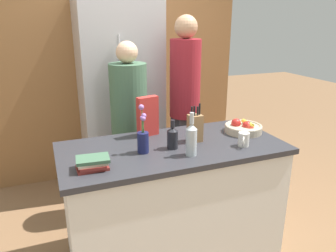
# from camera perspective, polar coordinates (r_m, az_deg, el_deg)

# --- Properties ---
(ground_plane) EXTENTS (14.00, 14.00, 0.00)m
(ground_plane) POSITION_cam_1_polar(r_m,az_deg,el_deg) (2.85, 0.75, -20.42)
(ground_plane) COLOR brown
(kitchen_island) EXTENTS (1.63, 0.77, 0.90)m
(kitchen_island) POSITION_cam_1_polar(r_m,az_deg,el_deg) (2.59, 0.79, -12.64)
(kitchen_island) COLOR silver
(kitchen_island) RESTS_ON ground_plane
(back_wall_wood) EXTENTS (2.83, 0.12, 2.60)m
(back_wall_wood) POSITION_cam_1_polar(r_m,az_deg,el_deg) (3.83, -8.61, 10.91)
(back_wall_wood) COLOR olive
(back_wall_wood) RESTS_ON ground_plane
(refrigerator) EXTENTS (0.81, 0.63, 1.99)m
(refrigerator) POSITION_cam_1_polar(r_m,az_deg,el_deg) (3.52, -8.29, 5.21)
(refrigerator) COLOR #B7B7BC
(refrigerator) RESTS_ON ground_plane
(fruit_bowl) EXTENTS (0.30, 0.30, 0.11)m
(fruit_bowl) POSITION_cam_1_polar(r_m,az_deg,el_deg) (2.72, 12.95, -0.26)
(fruit_bowl) COLOR tan
(fruit_bowl) RESTS_ON kitchen_island
(knife_block) EXTENTS (0.10, 0.09, 0.29)m
(knife_block) POSITION_cam_1_polar(r_m,az_deg,el_deg) (2.45, 4.72, -0.27)
(knife_block) COLOR olive
(knife_block) RESTS_ON kitchen_island
(flower_vase) EXTENTS (0.08, 0.08, 0.34)m
(flower_vase) POSITION_cam_1_polar(r_m,az_deg,el_deg) (2.24, -4.38, -2.04)
(flower_vase) COLOR #191E4C
(flower_vase) RESTS_ON kitchen_island
(cereal_box) EXTENTS (0.18, 0.10, 0.31)m
(cereal_box) POSITION_cam_1_polar(r_m,az_deg,el_deg) (2.55, -3.56, 1.70)
(cereal_box) COLOR red
(cereal_box) RESTS_ON kitchen_island
(coffee_mug) EXTENTS (0.09, 0.11, 0.10)m
(coffee_mug) POSITION_cam_1_polar(r_m,az_deg,el_deg) (2.42, 13.04, -2.30)
(coffee_mug) COLOR silver
(coffee_mug) RESTS_ON kitchen_island
(book_stack) EXTENTS (0.21, 0.16, 0.08)m
(book_stack) POSITION_cam_1_polar(r_m,az_deg,el_deg) (2.07, -13.02, -6.34)
(book_stack) COLOR maroon
(book_stack) RESTS_ON kitchen_island
(bottle_oil) EXTENTS (0.08, 0.08, 0.30)m
(bottle_oil) POSITION_cam_1_polar(r_m,az_deg,el_deg) (2.19, 4.09, -2.22)
(bottle_oil) COLOR #B2BCC1
(bottle_oil) RESTS_ON kitchen_island
(bottle_vinegar) EXTENTS (0.08, 0.08, 0.21)m
(bottle_vinegar) POSITION_cam_1_polar(r_m,az_deg,el_deg) (2.31, 0.79, -1.97)
(bottle_vinegar) COLOR black
(bottle_vinegar) RESTS_ON kitchen_island
(person_at_sink) EXTENTS (0.33, 0.33, 1.60)m
(person_at_sink) POSITION_cam_1_polar(r_m,az_deg,el_deg) (2.96, -6.72, 0.87)
(person_at_sink) COLOR #383842
(person_at_sink) RESTS_ON ground_plane
(person_in_blue) EXTENTS (0.29, 0.29, 1.81)m
(person_in_blue) POSITION_cam_1_polar(r_m,az_deg,el_deg) (3.15, 2.95, 4.74)
(person_in_blue) COLOR #383842
(person_in_blue) RESTS_ON ground_plane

